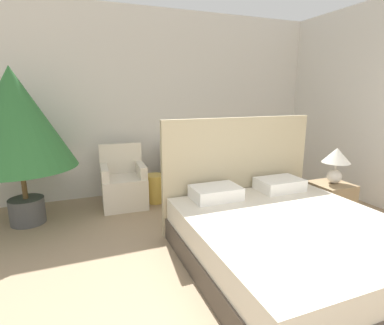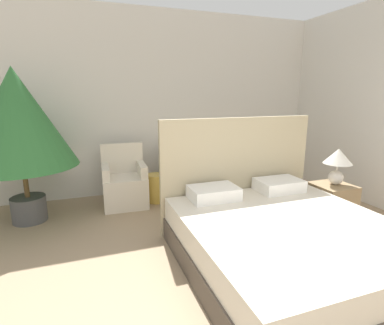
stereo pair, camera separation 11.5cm
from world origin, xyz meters
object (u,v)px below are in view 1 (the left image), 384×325
(potted_palm, at_px, (15,121))
(side_table, at_px, (155,188))
(bed, at_px, (286,236))
(armchair_near_window_left, at_px, (124,187))
(table_lamp, at_px, (336,160))
(armchair_near_window_right, at_px, (184,180))
(nightstand, at_px, (330,200))

(potted_palm, relative_size, side_table, 4.57)
(bed, distance_m, side_table, 2.23)
(bed, bearing_deg, armchair_near_window_left, 120.10)
(armchair_near_window_left, bearing_deg, potted_palm, -170.47)
(side_table, bearing_deg, table_lamp, -34.31)
(table_lamp, bearing_deg, potted_palm, 161.68)
(armchair_near_window_right, relative_size, side_table, 2.10)
(armchair_near_window_left, xyz_separation_m, nightstand, (2.49, -1.40, -0.06))
(nightstand, bearing_deg, side_table, 145.35)
(armchair_near_window_right, bearing_deg, table_lamp, -42.78)
(potted_palm, xyz_separation_m, side_table, (1.71, 0.16, -1.09))
(bed, height_order, armchair_near_window_right, bed)
(nightstand, xyz_separation_m, side_table, (-2.03, 1.40, -0.02))
(bed, relative_size, armchair_near_window_right, 2.33)
(nightstand, bearing_deg, table_lamp, -1.04)
(armchair_near_window_right, distance_m, potted_palm, 2.40)
(armchair_near_window_right, bearing_deg, potted_palm, -177.19)
(bed, height_order, armchair_near_window_left, bed)
(armchair_near_window_left, height_order, armchair_near_window_right, same)
(potted_palm, bearing_deg, armchair_near_window_right, 4.13)
(bed, xyz_separation_m, potted_palm, (-2.46, 1.94, 1.02))
(armchair_near_window_right, distance_m, table_lamp, 2.18)
(bed, distance_m, nightstand, 1.46)
(nightstand, bearing_deg, potted_palm, 161.56)
(potted_palm, bearing_deg, nightstand, -18.44)
(armchair_near_window_left, xyz_separation_m, potted_palm, (-1.24, -0.16, 1.01))
(armchair_near_window_right, bearing_deg, nightstand, -43.26)
(table_lamp, bearing_deg, bed, -151.91)
(potted_palm, height_order, table_lamp, potted_palm)
(potted_palm, distance_m, table_lamp, 4.00)
(bed, height_order, table_lamp, bed)
(armchair_near_window_left, distance_m, side_table, 0.47)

